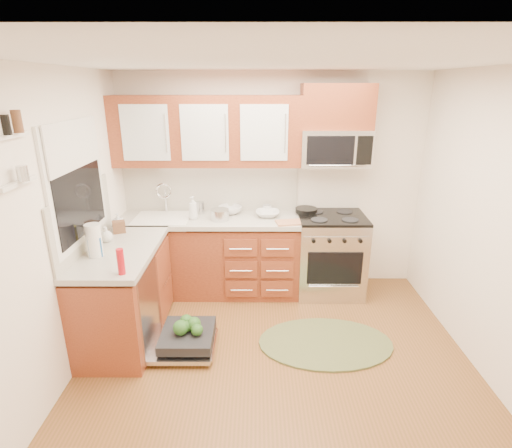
{
  "coord_description": "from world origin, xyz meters",
  "views": [
    {
      "loc": [
        -0.17,
        -2.87,
        2.35
      ],
      "look_at": [
        -0.18,
        0.85,
        1.05
      ],
      "focal_mm": 28.0,
      "sensor_mm": 36.0,
      "label": 1
    }
  ],
  "objects_px": {
    "upper_cabinets": "(207,131)",
    "range": "(330,254)",
    "paper_towel_roll": "(94,240)",
    "bowl_b": "(230,210)",
    "microwave": "(335,148)",
    "cup": "(267,209)",
    "cutting_board": "(289,223)",
    "rug": "(325,343)",
    "skillet": "(306,210)",
    "sink": "(163,228)",
    "stock_pot": "(220,215)",
    "bowl_a": "(268,214)",
    "dishwasher": "(184,339)"
  },
  "relations": [
    {
      "from": "upper_cabinets",
      "to": "range",
      "type": "relative_size",
      "value": 2.16
    },
    {
      "from": "paper_towel_roll",
      "to": "bowl_b",
      "type": "bearing_deg",
      "value": 48.03
    },
    {
      "from": "microwave",
      "to": "bowl_b",
      "type": "xyz_separation_m",
      "value": [
        -1.17,
        0.05,
        -0.73
      ]
    },
    {
      "from": "cup",
      "to": "range",
      "type": "bearing_deg",
      "value": -16.62
    },
    {
      "from": "cutting_board",
      "to": "microwave",
      "type": "bearing_deg",
      "value": 31.78
    },
    {
      "from": "rug",
      "to": "skillet",
      "type": "height_order",
      "value": "skillet"
    },
    {
      "from": "bowl_b",
      "to": "sink",
      "type": "bearing_deg",
      "value": -166.68
    },
    {
      "from": "microwave",
      "to": "skillet",
      "type": "bearing_deg",
      "value": 175.92
    },
    {
      "from": "range",
      "to": "stock_pot",
      "type": "bearing_deg",
      "value": -176.56
    },
    {
      "from": "stock_pot",
      "to": "bowl_b",
      "type": "height_order",
      "value": "stock_pot"
    },
    {
      "from": "stock_pot",
      "to": "cup",
      "type": "xyz_separation_m",
      "value": [
        0.53,
        0.3,
        -0.02
      ]
    },
    {
      "from": "microwave",
      "to": "bowl_a",
      "type": "xyz_separation_m",
      "value": [
        -0.73,
        -0.07,
        -0.74
      ]
    },
    {
      "from": "sink",
      "to": "stock_pot",
      "type": "distance_m",
      "value": 0.69
    },
    {
      "from": "range",
      "to": "rug",
      "type": "distance_m",
      "value": 1.17
    },
    {
      "from": "upper_cabinets",
      "to": "paper_towel_roll",
      "type": "relative_size",
      "value": 7.01
    },
    {
      "from": "bowl_b",
      "to": "skillet",
      "type": "bearing_deg",
      "value": -1.93
    },
    {
      "from": "cutting_board",
      "to": "bowl_a",
      "type": "distance_m",
      "value": 0.34
    },
    {
      "from": "stock_pot",
      "to": "rug",
      "type": "bearing_deg",
      "value": -42.39
    },
    {
      "from": "microwave",
      "to": "paper_towel_roll",
      "type": "distance_m",
      "value": 2.64
    },
    {
      "from": "rug",
      "to": "skillet",
      "type": "bearing_deg",
      "value": 94.06
    },
    {
      "from": "range",
      "to": "bowl_b",
      "type": "distance_m",
      "value": 1.28
    },
    {
      "from": "cutting_board",
      "to": "paper_towel_roll",
      "type": "relative_size",
      "value": 0.99
    },
    {
      "from": "rug",
      "to": "cutting_board",
      "type": "distance_m",
      "value": 1.3
    },
    {
      "from": "range",
      "to": "bowl_a",
      "type": "height_order",
      "value": "bowl_a"
    },
    {
      "from": "cutting_board",
      "to": "cup",
      "type": "xyz_separation_m",
      "value": [
        -0.24,
        0.41,
        0.03
      ]
    },
    {
      "from": "range",
      "to": "dishwasher",
      "type": "relative_size",
      "value": 1.36
    },
    {
      "from": "upper_cabinets",
      "to": "dishwasher",
      "type": "relative_size",
      "value": 2.93
    },
    {
      "from": "cutting_board",
      "to": "cup",
      "type": "height_order",
      "value": "cup"
    },
    {
      "from": "dishwasher",
      "to": "cup",
      "type": "xyz_separation_m",
      "value": [
        0.8,
        1.35,
        0.87
      ]
    },
    {
      "from": "range",
      "to": "dishwasher",
      "type": "distance_m",
      "value": 1.95
    },
    {
      "from": "sink",
      "to": "cup",
      "type": "distance_m",
      "value": 1.23
    },
    {
      "from": "paper_towel_roll",
      "to": "bowl_a",
      "type": "relative_size",
      "value": 1.08
    },
    {
      "from": "skillet",
      "to": "cup",
      "type": "relative_size",
      "value": 2.37
    },
    {
      "from": "skillet",
      "to": "sink",
      "type": "bearing_deg",
      "value": -174.81
    },
    {
      "from": "range",
      "to": "cup",
      "type": "relative_size",
      "value": 8.75
    },
    {
      "from": "range",
      "to": "paper_towel_roll",
      "type": "xyz_separation_m",
      "value": [
        -2.28,
        -1.06,
        0.6
      ]
    },
    {
      "from": "sink",
      "to": "range",
      "type": "bearing_deg",
      "value": 0.3
    },
    {
      "from": "dishwasher",
      "to": "cutting_board",
      "type": "distance_m",
      "value": 1.63
    },
    {
      "from": "stock_pot",
      "to": "skillet",
      "type": "bearing_deg",
      "value": 12.33
    },
    {
      "from": "rug",
      "to": "paper_towel_roll",
      "type": "relative_size",
      "value": 4.38
    },
    {
      "from": "microwave",
      "to": "paper_towel_roll",
      "type": "relative_size",
      "value": 2.6
    },
    {
      "from": "range",
      "to": "microwave",
      "type": "distance_m",
      "value": 1.23
    },
    {
      "from": "range",
      "to": "cutting_board",
      "type": "bearing_deg",
      "value": -159.21
    },
    {
      "from": "range",
      "to": "cup",
      "type": "xyz_separation_m",
      "value": [
        -0.74,
        0.22,
        0.49
      ]
    },
    {
      "from": "rug",
      "to": "bowl_a",
      "type": "bearing_deg",
      "value": 115.88
    },
    {
      "from": "rug",
      "to": "bowl_a",
      "type": "xyz_separation_m",
      "value": [
        -0.54,
        1.11,
        0.95
      ]
    },
    {
      "from": "sink",
      "to": "paper_towel_roll",
      "type": "xyz_separation_m",
      "value": [
        -0.35,
        -1.05,
        0.27
      ]
    },
    {
      "from": "sink",
      "to": "skillet",
      "type": "distance_m",
      "value": 1.67
    },
    {
      "from": "microwave",
      "to": "cup",
      "type": "relative_size",
      "value": 7.0
    },
    {
      "from": "upper_cabinets",
      "to": "stock_pot",
      "type": "height_order",
      "value": "upper_cabinets"
    }
  ]
}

